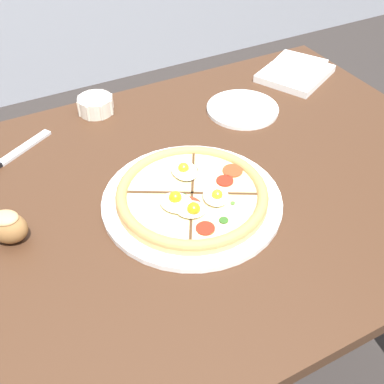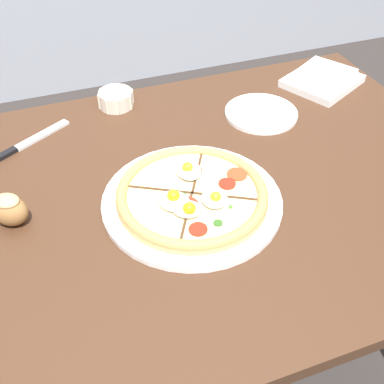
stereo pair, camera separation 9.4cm
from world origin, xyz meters
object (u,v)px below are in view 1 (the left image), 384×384
at_px(napkin_folded, 295,72).
at_px(knife_main, 6,160).
at_px(side_saucer, 243,109).
at_px(pizza, 192,196).
at_px(dining_table, 195,220).
at_px(ramekin_bowl, 96,105).
at_px(bread_piece_mid, 8,227).

distance_m(napkin_folded, knife_main, 0.80).
distance_m(napkin_folded, side_saucer, 0.24).
height_order(pizza, napkin_folded, pizza).
bearing_deg(dining_table, ramekin_bowl, 103.47).
bearing_deg(pizza, dining_table, 54.70).
height_order(napkin_folded, knife_main, napkin_folded).
distance_m(ramekin_bowl, knife_main, 0.27).
bearing_deg(napkin_folded, knife_main, -178.87).
bearing_deg(dining_table, napkin_folded, 31.10).
xyz_separation_m(pizza, napkin_folded, (0.50, 0.33, -0.00)).
distance_m(knife_main, side_saucer, 0.58).
bearing_deg(ramekin_bowl, knife_main, -157.80).
bearing_deg(bread_piece_mid, side_saucer, 16.18).
relative_size(pizza, bread_piece_mid, 4.00).
bearing_deg(bread_piece_mid, pizza, -11.35).
distance_m(dining_table, ramekin_bowl, 0.40).
relative_size(bread_piece_mid, side_saucer, 0.49).
bearing_deg(pizza, napkin_folded, 33.30).
xyz_separation_m(dining_table, bread_piece_mid, (-0.37, 0.02, 0.14)).
bearing_deg(pizza, side_saucer, 41.87).
bearing_deg(dining_table, knife_main, 141.30).
relative_size(ramekin_bowl, knife_main, 0.41).
distance_m(pizza, bread_piece_mid, 0.35).
distance_m(napkin_folded, bread_piece_mid, 0.88).
bearing_deg(bread_piece_mid, dining_table, -3.29).
distance_m(pizza, knife_main, 0.44).
distance_m(dining_table, knife_main, 0.44).
bearing_deg(dining_table, bread_piece_mid, 176.71).
relative_size(dining_table, knife_main, 5.46).
xyz_separation_m(ramekin_bowl, bread_piece_mid, (-0.29, -0.35, 0.01)).
relative_size(napkin_folded, knife_main, 1.06).
bearing_deg(side_saucer, bread_piece_mid, -163.82).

